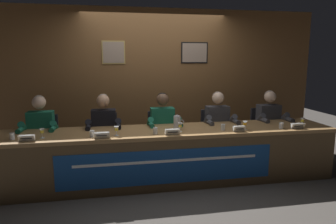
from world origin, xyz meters
TOP-DOWN VIEW (x-y plane):
  - ground_plane at (0.00, 0.00)m, footprint 12.00×12.00m
  - wall_back_panelled at (0.00, 1.31)m, footprint 5.98×0.14m
  - conference_table at (-0.00, -0.12)m, footprint 4.78×0.82m
  - chair_far_left at (-1.79, 0.59)m, footprint 0.44×0.44m
  - panelist_far_left at (-1.79, 0.39)m, footprint 0.51×0.48m
  - nameplate_far_left at (-1.79, -0.30)m, footprint 0.18×0.06m
  - juice_glass_far_left at (-1.64, -0.18)m, footprint 0.06×0.06m
  - water_cup_far_left at (-1.99, -0.19)m, footprint 0.06×0.06m
  - chair_left at (-0.90, 0.59)m, footprint 0.44×0.44m
  - panelist_left at (-0.90, 0.39)m, footprint 0.51×0.48m
  - nameplate_left at (-0.90, -0.33)m, footprint 0.19×0.06m
  - juice_glass_left at (-0.72, -0.22)m, footprint 0.06×0.06m
  - water_cup_left at (-1.03, -0.23)m, footprint 0.06×0.06m
  - chair_center at (0.00, 0.59)m, footprint 0.44×0.44m
  - panelist_center at (0.00, 0.39)m, footprint 0.51×0.48m
  - nameplate_center at (-0.00, -0.31)m, footprint 0.19×0.06m
  - juice_glass_center at (0.14, -0.16)m, footprint 0.06×0.06m
  - water_cup_center at (-0.21, -0.22)m, footprint 0.06×0.06m
  - chair_right at (0.90, 0.59)m, footprint 0.44×0.44m
  - panelist_right at (0.90, 0.39)m, footprint 0.51×0.48m
  - nameplate_right at (0.93, -0.30)m, footprint 0.17×0.06m
  - juice_glass_right at (1.06, -0.21)m, footprint 0.06×0.06m
  - water_cup_right at (0.75, -0.18)m, footprint 0.06×0.06m
  - chair_far_right at (1.79, 0.59)m, footprint 0.44×0.44m
  - panelist_far_right at (1.79, 0.39)m, footprint 0.51×0.48m
  - nameplate_far_right at (1.83, -0.29)m, footprint 0.20×0.06m
  - juice_glass_far_right at (1.99, -0.15)m, footprint 0.06×0.06m
  - water_cup_far_right at (1.60, -0.24)m, footprint 0.06×0.06m
  - water_pitcher_central at (0.13, 0.01)m, footprint 0.15×0.10m

SIDE VIEW (x-z plane):
  - ground_plane at x=0.00m, z-range 0.00..0.00m
  - chair_far_left at x=-1.79m, z-range -0.01..0.88m
  - chair_left at x=-0.90m, z-range -0.01..0.88m
  - chair_center at x=0.00m, z-range -0.01..0.88m
  - chair_right at x=0.90m, z-range -0.01..0.88m
  - chair_far_right at x=1.79m, z-range -0.01..0.88m
  - conference_table at x=0.00m, z-range 0.15..0.91m
  - panelist_far_left at x=-1.79m, z-range 0.10..1.32m
  - panelist_left at x=-0.90m, z-range 0.10..1.32m
  - panelist_center at x=0.00m, z-range 0.10..1.32m
  - panelist_right at x=0.90m, z-range 0.10..1.32m
  - panelist_far_right at x=1.79m, z-range 0.10..1.32m
  - water_cup_far_left at x=-1.99m, z-range 0.75..0.83m
  - water_cup_left at x=-1.03m, z-range 0.75..0.83m
  - water_cup_center at x=-0.21m, z-range 0.75..0.83m
  - water_cup_right at x=0.75m, z-range 0.75..0.83m
  - water_cup_far_right at x=1.60m, z-range 0.75..0.83m
  - nameplate_far_right at x=1.83m, z-range 0.75..0.83m
  - nameplate_far_left at x=-1.79m, z-range 0.75..0.83m
  - nameplate_left at x=-0.90m, z-range 0.75..0.83m
  - nameplate_center at x=0.00m, z-range 0.75..0.83m
  - nameplate_right at x=0.93m, z-range 0.75..0.83m
  - juice_glass_far_left at x=-1.64m, z-range 0.77..0.90m
  - juice_glass_left at x=-0.72m, z-range 0.77..0.90m
  - juice_glass_center at x=0.14m, z-range 0.77..0.90m
  - juice_glass_right at x=1.06m, z-range 0.77..0.90m
  - juice_glass_far_right at x=1.99m, z-range 0.77..0.90m
  - water_pitcher_central at x=0.13m, z-range 0.74..0.95m
  - wall_back_panelled at x=0.00m, z-range 0.00..2.60m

